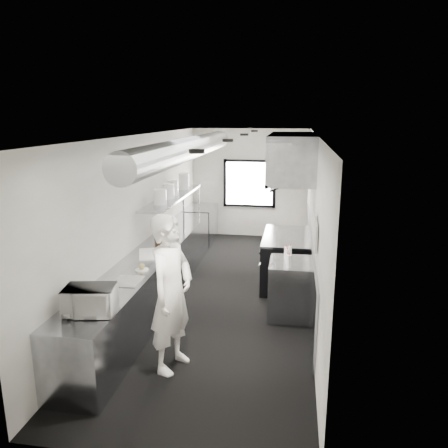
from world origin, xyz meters
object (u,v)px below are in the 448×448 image
at_px(pass_shelf, 174,198).
at_px(squeeze_bottle_b, 288,259).
at_px(cutting_board, 154,254).
at_px(squeeze_bottle_d, 286,253).
at_px(exhaust_hood, 292,157).
at_px(squeeze_bottle_e, 290,251).
at_px(plate_stack_d, 184,181).
at_px(squeeze_bottle_c, 287,255).
at_px(prep_counter, 154,276).
at_px(squeeze_bottle_a, 289,261).
at_px(far_work_table, 200,224).
at_px(knife_block, 159,230).
at_px(deli_tub_a, 90,293).
at_px(deli_tub_b, 94,290).
at_px(plate_stack_a, 160,197).
at_px(small_plate, 142,270).
at_px(plate_stack_b, 169,191).
at_px(line_cook, 171,293).
at_px(range, 285,259).
at_px(bottle_station, 290,289).
at_px(microwave, 90,300).
at_px(plate_stack_c, 173,188).

distance_m(pass_shelf, squeeze_bottle_b, 2.99).
bearing_deg(cutting_board, squeeze_bottle_d, 3.10).
height_order(cutting_board, squeeze_bottle_b, squeeze_bottle_b).
relative_size(exhaust_hood, squeeze_bottle_e, 13.87).
xyz_separation_m(plate_stack_d, squeeze_bottle_e, (2.33, -2.19, -0.76)).
xyz_separation_m(squeeze_bottle_b, squeeze_bottle_c, (-0.01, 0.18, 0.01)).
relative_size(prep_counter, squeeze_bottle_a, 30.62).
relative_size(prep_counter, squeeze_bottle_b, 37.18).
bearing_deg(far_work_table, prep_counter, -90.00).
height_order(cutting_board, knife_block, knife_block).
relative_size(exhaust_hood, deli_tub_a, 14.91).
relative_size(deli_tub_b, squeeze_bottle_c, 0.72).
xyz_separation_m(deli_tub_b, squeeze_bottle_c, (2.40, 1.72, 0.05)).
relative_size(plate_stack_d, squeeze_bottle_c, 1.84).
xyz_separation_m(exhaust_hood, cutting_board, (-2.17, -1.39, -1.48)).
bearing_deg(plate_stack_a, cutting_board, -81.48).
height_order(small_plate, plate_stack_b, plate_stack_b).
bearing_deg(squeeze_bottle_c, small_plate, -159.24).
height_order(line_cook, squeeze_bottle_e, line_cook).
bearing_deg(plate_stack_b, plate_stack_d, 89.38).
distance_m(squeeze_bottle_a, squeeze_bottle_e, 0.61).
height_order(range, deli_tub_b, deli_tub_b).
distance_m(prep_counter, plate_stack_b, 1.75).
height_order(exhaust_hood, deli_tub_a, exhaust_hood).
bearing_deg(far_work_table, plate_stack_b, -91.26).
xyz_separation_m(bottle_station, plate_stack_b, (-2.35, 1.41, 1.26)).
distance_m(plate_stack_b, squeeze_bottle_c, 2.77).
bearing_deg(plate_stack_b, line_cook, -73.53).
xyz_separation_m(deli_tub_a, plate_stack_a, (0.12, 2.61, 0.75)).
bearing_deg(microwave, plate_stack_b, 81.92).
bearing_deg(plate_stack_a, pass_shelf, 89.48).
xyz_separation_m(deli_tub_a, squeeze_bottle_d, (2.39, 1.90, 0.05)).
height_order(pass_shelf, squeeze_bottle_a, pass_shelf).
bearing_deg(range, knife_block, -171.87).
bearing_deg(plate_stack_a, squeeze_bottle_c, -19.19).
xyz_separation_m(exhaust_hood, plate_stack_a, (-2.30, -0.56, -0.68)).
distance_m(exhaust_hood, squeeze_bottle_e, 1.77).
relative_size(far_work_table, small_plate, 6.12).
bearing_deg(pass_shelf, cutting_board, -86.05).
bearing_deg(exhaust_hood, microwave, -121.25).
xyz_separation_m(exhaust_hood, squeeze_bottle_b, (0.00, -1.53, -1.41)).
height_order(small_plate, cutting_board, cutting_board).
xyz_separation_m(bottle_station, line_cook, (-1.43, -1.73, 0.54)).
height_order(deli_tub_a, small_plate, deli_tub_a).
xyz_separation_m(plate_stack_c, plate_stack_d, (0.03, 0.75, 0.02)).
distance_m(small_plate, plate_stack_a, 1.79).
xyz_separation_m(exhaust_hood, squeeze_bottle_c, (-0.00, -1.35, -1.40)).
height_order(prep_counter, squeeze_bottle_a, squeeze_bottle_a).
bearing_deg(deli_tub_b, knife_block, 90.16).
distance_m(plate_stack_a, plate_stack_d, 1.68).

